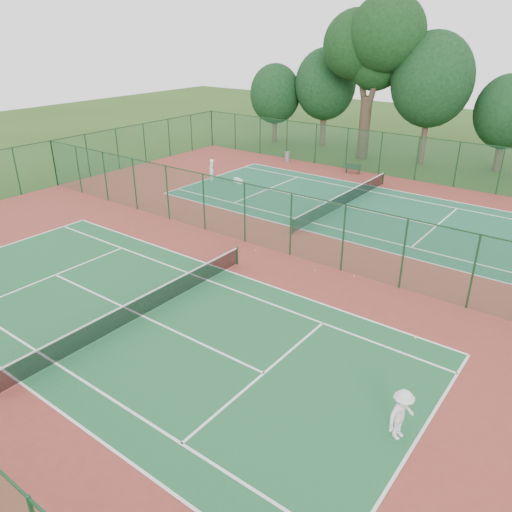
# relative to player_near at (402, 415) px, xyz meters

# --- Properties ---
(ground) EXTENTS (120.00, 120.00, 0.00)m
(ground) POSITION_rel_player_near_xyz_m (-11.38, 9.00, -0.87)
(ground) COLOR #284816
(ground) RESTS_ON ground
(red_pad) EXTENTS (40.00, 36.00, 0.01)m
(red_pad) POSITION_rel_player_near_xyz_m (-11.38, 9.00, -0.86)
(red_pad) COLOR maroon
(red_pad) RESTS_ON ground
(court_near) EXTENTS (23.77, 10.97, 0.01)m
(court_near) POSITION_rel_player_near_xyz_m (-11.38, 0.00, -0.85)
(court_near) COLOR #1B5830
(court_near) RESTS_ON red_pad
(court_far) EXTENTS (23.77, 10.97, 0.01)m
(court_far) POSITION_rel_player_near_xyz_m (-11.38, 18.00, -0.85)
(court_far) COLOR #1C5B3F
(court_far) RESTS_ON red_pad
(fence_north) EXTENTS (40.00, 0.09, 3.50)m
(fence_north) POSITION_rel_player_near_xyz_m (-11.38, 27.00, 0.89)
(fence_north) COLOR #17452C
(fence_north) RESTS_ON ground
(fence_west) EXTENTS (0.09, 36.00, 3.50)m
(fence_west) POSITION_rel_player_near_xyz_m (-31.38, 9.00, 0.89)
(fence_west) COLOR #1C542F
(fence_west) RESTS_ON ground
(fence_divider) EXTENTS (40.00, 0.09, 3.50)m
(fence_divider) POSITION_rel_player_near_xyz_m (-11.38, 9.00, 0.89)
(fence_divider) COLOR #164328
(fence_divider) RESTS_ON ground
(tennis_net_near) EXTENTS (0.10, 12.90, 0.97)m
(tennis_net_near) POSITION_rel_player_near_xyz_m (-11.38, 0.00, -0.32)
(tennis_net_near) COLOR #14381E
(tennis_net_near) RESTS_ON ground
(tennis_net_far) EXTENTS (0.10, 12.90, 0.97)m
(tennis_net_far) POSITION_rel_player_near_xyz_m (-11.38, 18.00, -0.32)
(tennis_net_far) COLOR #14381A
(tennis_net_far) RESTS_ON ground
(player_near) EXTENTS (0.89, 1.22, 1.69)m
(player_near) POSITION_rel_player_near_xyz_m (0.00, 0.00, 0.00)
(player_near) COLOR silver
(player_near) RESTS_ON court_near
(player_far) EXTENTS (0.61, 0.72, 1.69)m
(player_far) POSITION_rel_player_near_xyz_m (-22.77, 17.22, -0.00)
(player_far) COLOR white
(player_far) RESTS_ON court_far
(trash_bin) EXTENTS (0.64, 0.64, 0.88)m
(trash_bin) POSITION_rel_player_near_xyz_m (-21.42, 26.02, -0.42)
(trash_bin) COLOR gray
(trash_bin) RESTS_ON red_pad
(bench) EXTENTS (1.40, 0.77, 0.83)m
(bench) POSITION_rel_player_near_xyz_m (-14.76, 25.90, -0.43)
(bench) COLOR black
(bench) RESTS_ON red_pad
(kit_bag) EXTENTS (0.93, 0.61, 0.33)m
(kit_bag) POSITION_rel_player_near_xyz_m (-20.66, 17.97, -0.69)
(kit_bag) COLOR silver
(kit_bag) RESTS_ON red_pad
(stray_ball_a) EXTENTS (0.07, 0.07, 0.07)m
(stray_ball_a) POSITION_rel_player_near_xyz_m (-5.89, 8.73, -0.82)
(stray_ball_a) COLOR yellow
(stray_ball_a) RESTS_ON red_pad
(stray_ball_b) EXTENTS (0.07, 0.07, 0.07)m
(stray_ball_b) POSITION_rel_player_near_xyz_m (-7.74, 8.12, -0.82)
(stray_ball_b) COLOR #B8CB2F
(stray_ball_b) RESTS_ON red_pad
(stray_ball_c) EXTENTS (0.07, 0.07, 0.07)m
(stray_ball_c) POSITION_rel_player_near_xyz_m (-11.67, 8.34, -0.82)
(stray_ball_c) COLOR #CADD33
(stray_ball_c) RESTS_ON red_pad
(big_tree) EXTENTS (9.03, 6.61, 13.88)m
(big_tree) POSITION_rel_player_near_xyz_m (-16.41, 31.37, 8.96)
(big_tree) COLOR #33271C
(big_tree) RESTS_ON ground
(evergreen_row) EXTENTS (39.00, 5.00, 12.00)m
(evergreen_row) POSITION_rel_player_near_xyz_m (-10.88, 33.25, -0.87)
(evergreen_row) COLOR black
(evergreen_row) RESTS_ON ground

